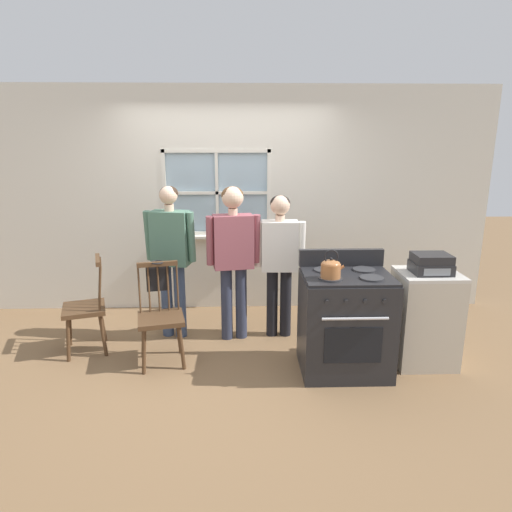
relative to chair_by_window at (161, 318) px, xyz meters
name	(u,v)px	position (x,y,z in m)	size (l,w,h in m)	color
ground_plane	(225,356)	(0.60, 0.10, -0.45)	(16.00, 16.00, 0.00)	brown
wall_back	(228,202)	(0.60, 1.50, 0.89)	(6.40, 0.16, 2.70)	silver
chair_by_window	(161,318)	(0.00, 0.00, 0.00)	(0.50, 0.48, 0.96)	#4C331E
chair_near_wall	(86,309)	(-0.79, 0.27, 0.00)	(0.51, 0.52, 0.96)	#4C331E
person_elderly_left	(171,249)	(0.03, 0.61, 0.52)	(0.55, 0.28, 1.63)	#384766
person_teen_center	(233,247)	(0.68, 0.54, 0.55)	(0.57, 0.27, 1.63)	#2D3347
person_adult_right	(280,253)	(1.16, 0.59, 0.48)	(0.53, 0.23, 1.53)	black
stove	(345,322)	(1.71, -0.19, 0.02)	(0.80, 0.68, 1.08)	#232326
kettle	(331,268)	(1.53, -0.32, 0.57)	(0.21, 0.17, 0.25)	#A86638
potted_plant	(240,230)	(0.75, 1.41, 0.55)	(0.14, 0.14, 0.24)	#42474C
handbag	(158,276)	(-0.05, 0.23, 0.34)	(0.23, 0.22, 0.31)	black
side_counter	(425,318)	(2.49, -0.07, 0.00)	(0.55, 0.50, 0.90)	beige
stereo	(431,264)	(2.49, -0.09, 0.54)	(0.34, 0.29, 0.18)	#232326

